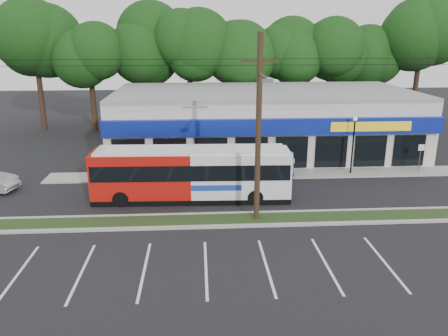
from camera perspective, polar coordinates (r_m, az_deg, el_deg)
name	(u,v)px	position (r m, az deg, el deg)	size (l,w,h in m)	color
ground	(202,229)	(23.32, -2.84, -8.00)	(120.00, 120.00, 0.00)	black
grass_strip	(202,221)	(24.20, -2.87, -6.87)	(40.00, 1.60, 0.12)	#253415
curb_south	(202,227)	(23.43, -2.84, -7.69)	(40.00, 0.25, 0.14)	#9E9E93
curb_north	(202,214)	(24.98, -2.90, -6.05)	(40.00, 0.25, 0.14)	#9E9E93
sidewalk	(269,174)	(32.09, 5.90, -0.79)	(32.00, 2.20, 0.10)	#9E9E93
strip_mall	(263,121)	(38.14, 5.11, 6.17)	(25.00, 12.55, 5.30)	beige
utility_pole	(255,125)	(22.68, 4.14, 5.69)	(50.00, 2.77, 10.00)	black
lamp_post	(353,139)	(32.72, 16.55, 3.69)	(0.30, 0.30, 4.25)	black
sign_post	(421,153)	(34.80, 24.28, 1.76)	(0.45, 0.10, 2.23)	#59595E
tree_line	(236,48)	(47.30, 1.59, 15.41)	(46.76, 6.76, 11.83)	black
metrobus	(192,173)	(26.89, -4.24, -0.61)	(12.12, 2.88, 3.24)	#B2130D
car_dark	(266,170)	(31.06, 5.53, -0.21)	(1.56, 3.88, 1.32)	black
pedestrian_a	(231,177)	(28.70, 0.97, -1.22)	(0.62, 0.41, 1.69)	silver
pedestrian_b	(290,164)	(31.62, 8.59, 0.50)	(0.90, 0.70, 1.86)	beige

